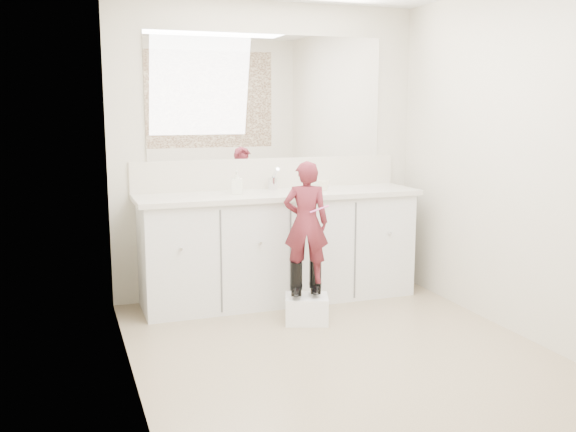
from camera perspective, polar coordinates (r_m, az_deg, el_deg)
name	(u,v)px	position (r m, az deg, el deg)	size (l,w,h in m)	color
floor	(341,352)	(4.24, 4.69, -11.95)	(3.00, 3.00, 0.00)	#846A56
wall_back	(268,151)	(5.36, -1.78, 5.81)	(2.60, 2.60, 0.00)	beige
wall_front	(501,199)	(2.68, 18.37, 1.42)	(2.60, 2.60, 0.00)	beige
wall_left	(126,174)	(3.62, -14.17, 3.65)	(3.00, 3.00, 0.00)	beige
wall_right	(517,161)	(4.65, 19.70, 4.66)	(3.00, 3.00, 0.00)	beige
vanity_cabinet	(279,249)	(5.21, -0.80, -2.92)	(2.20, 0.55, 0.85)	silver
countertop	(279,195)	(5.12, -0.76, 1.91)	(2.28, 0.58, 0.04)	beige
backsplash	(269,173)	(5.36, -1.72, 3.82)	(2.28, 0.03, 0.25)	beige
mirror	(268,97)	(5.33, -1.77, 10.52)	(2.00, 0.02, 1.00)	white
dot_panel	(505,84)	(2.67, 18.76, 11.06)	(2.00, 0.01, 1.20)	#472819
faucet	(273,184)	(5.26, -1.35, 2.90)	(0.08, 0.08, 0.10)	silver
cup	(324,185)	(5.23, 3.19, 2.74)	(0.09, 0.09, 0.08)	#F1E8C1
soap_bottle	(237,183)	(5.01, -4.57, 2.99)	(0.08, 0.08, 0.18)	white
step_stool	(307,309)	(4.75, 1.67, -8.26)	(0.31, 0.26, 0.20)	white
boot_left	(296,279)	(4.68, 0.73, -5.64)	(0.09, 0.17, 0.26)	black
boot_right	(315,277)	(4.73, 2.44, -5.48)	(0.09, 0.17, 0.26)	black
toddler	(306,222)	(4.61, 1.61, -0.57)	(0.32, 0.21, 0.89)	#992F3B
toothbrush	(319,209)	(4.55, 2.81, 0.62)	(0.01, 0.01, 0.14)	#F760BE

